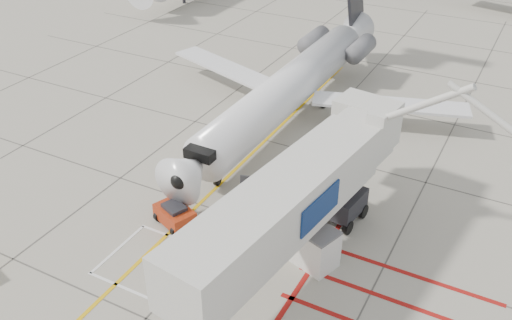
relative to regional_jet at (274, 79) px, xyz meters
The scene contains 8 objects.
ground_plane 13.91m from the regional_jet, 79.27° to the right, with size 260.00×260.00×0.00m, color #9E9988.
regional_jet is the anchor object (origin of this frame).
jet_bridge 13.91m from the regional_jet, 62.32° to the right, with size 8.55×18.06×7.22m, color silver, non-canonical shape.
pushback_tug 11.62m from the regional_jet, 90.75° to the right, with size 2.15×1.35×1.26m, color #A12B0F, non-canonical shape.
baggage_cart 8.51m from the regional_jet, 69.86° to the right, with size 2.08×1.31×1.31m, color #505054, non-canonical shape.
ground_power_unit 12.98m from the regional_jet, 55.54° to the right, with size 2.57×1.50×2.04m, color silver, non-canonical shape.
cone_nose 9.29m from the regional_jet, 80.76° to the right, with size 0.40×0.40×0.55m, color #FD640D.
cone_side 9.44m from the regional_jet, 46.96° to the right, with size 0.32×0.32×0.44m, color #ED4B0C.
Camera 1 is at (12.20, -16.85, 18.62)m, focal length 40.00 mm.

